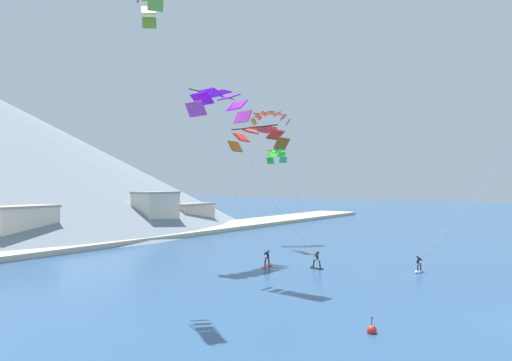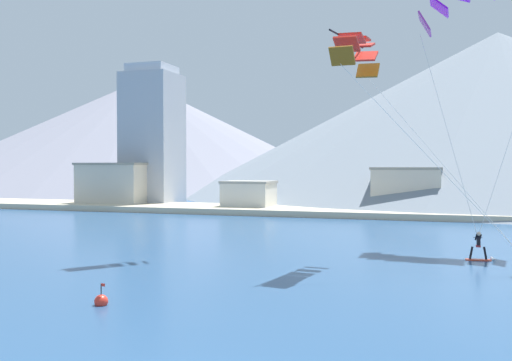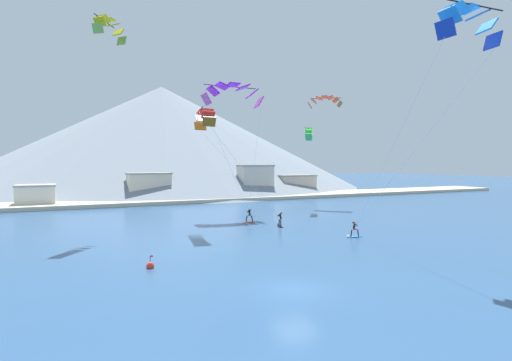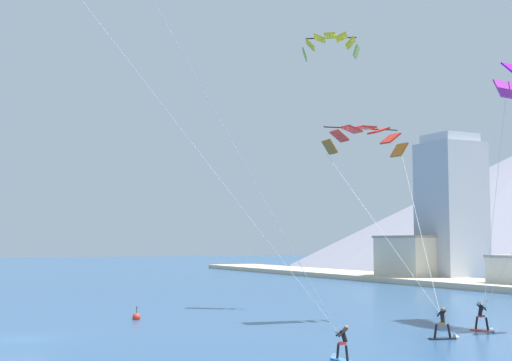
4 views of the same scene
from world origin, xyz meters
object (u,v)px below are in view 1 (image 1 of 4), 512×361
at_px(kitesurfer_near_lead, 418,268).
at_px(parafoil_kite_distant_high_outer, 271,117).
at_px(kitesurfer_near_trail, 315,262).
at_px(race_marker_buoy, 372,330).
at_px(parafoil_kite_mid_center, 220,102).
at_px(parafoil_kite_distant_mid_solo, 276,154).
at_px(kitesurfer_mid_center, 268,261).
at_px(parafoil_kite_distant_low_drift, 150,2).
at_px(parafoil_kite_near_trail, 258,136).

bearing_deg(kitesurfer_near_lead, parafoil_kite_distant_high_outer, 60.23).
height_order(kitesurfer_near_lead, kitesurfer_near_trail, kitesurfer_near_trail).
bearing_deg(kitesurfer_near_trail, parafoil_kite_distant_high_outer, 42.42).
xyz_separation_m(kitesurfer_near_lead, race_marker_buoy, (-20.35, -3.11, -0.30)).
distance_m(kitesurfer_near_trail, parafoil_kite_mid_center, 19.62).
bearing_deg(parafoil_kite_distant_mid_solo, parafoil_kite_distant_high_outer, 37.25).
xyz_separation_m(kitesurfer_near_lead, kitesurfer_near_trail, (-3.26, 9.01, 0.11)).
xyz_separation_m(kitesurfer_near_lead, parafoil_kite_distant_high_outer, (14.37, 25.12, 17.47)).
height_order(kitesurfer_mid_center, parafoil_kite_distant_high_outer, parafoil_kite_distant_high_outer).
xyz_separation_m(parafoil_kite_distant_high_outer, parafoil_kite_distant_low_drift, (-35.56, -11.83, 3.58)).
bearing_deg(parafoil_kite_mid_center, parafoil_kite_distant_high_outer, 16.01).
relative_size(parafoil_kite_near_trail, race_marker_buoy, 11.47).
xyz_separation_m(kitesurfer_near_trail, parafoil_kite_distant_high_outer, (17.63, 16.11, 17.36)).
height_order(parafoil_kite_distant_high_outer, race_marker_buoy, parafoil_kite_distant_high_outer).
height_order(kitesurfer_near_lead, race_marker_buoy, kitesurfer_near_lead).
bearing_deg(parafoil_kite_distant_high_outer, parafoil_kite_distant_low_drift, -161.60).
bearing_deg(parafoil_kite_distant_low_drift, parafoil_kite_near_trail, -19.41).
height_order(parafoil_kite_mid_center, race_marker_buoy, parafoil_kite_mid_center).
bearing_deg(race_marker_buoy, kitesurfer_near_trail, 35.34).
bearing_deg(parafoil_kite_distant_low_drift, kitesurfer_near_lead, -32.10).
height_order(kitesurfer_near_lead, parafoil_kite_mid_center, parafoil_kite_mid_center).
xyz_separation_m(parafoil_kite_near_trail, parafoil_kite_distant_low_drift, (-9.28, 3.27, 9.24)).
relative_size(kitesurfer_mid_center, parafoil_kite_distant_mid_solo, 0.43).
bearing_deg(parafoil_kite_distant_high_outer, parafoil_kite_mid_center, -163.99).
xyz_separation_m(parafoil_kite_mid_center, race_marker_buoy, (-15.64, -22.76, -16.84)).
bearing_deg(kitesurfer_near_lead, parafoil_kite_distant_low_drift, 147.90).
bearing_deg(parafoil_kite_near_trail, race_marker_buoy, -122.75).
bearing_deg(parafoil_kite_distant_mid_solo, kitesurfer_near_trail, -135.02).
distance_m(parafoil_kite_distant_high_outer, parafoil_kite_distant_mid_solo, 9.90).
relative_size(kitesurfer_near_lead, parafoil_kite_mid_center, 0.10).
xyz_separation_m(parafoil_kite_distant_mid_solo, race_marker_buoy, (-28.41, -23.43, -11.86)).
xyz_separation_m(parafoil_kite_near_trail, parafoil_kite_distant_mid_solo, (19.96, 10.30, -0.26)).
relative_size(parafoil_kite_distant_low_drift, race_marker_buoy, 4.24).
xyz_separation_m(kitesurfer_near_trail, kitesurfer_mid_center, (-1.65, 4.41, -0.01)).
bearing_deg(parafoil_kite_distant_high_outer, kitesurfer_near_lead, -119.77).
bearing_deg(kitesurfer_mid_center, kitesurfer_near_trail, -69.45).
bearing_deg(kitesurfer_mid_center, parafoil_kite_near_trail, -154.06).
xyz_separation_m(parafoil_kite_distant_high_outer, parafoil_kite_distant_mid_solo, (-6.32, -4.80, -5.91)).
distance_m(parafoil_kite_mid_center, parafoil_kite_distant_mid_solo, 13.72).
bearing_deg(parafoil_kite_distant_low_drift, parafoil_kite_distant_high_outer, 18.40).
distance_m(kitesurfer_near_trail, parafoil_kite_distant_low_drift, 27.90).
bearing_deg(race_marker_buoy, parafoil_kite_mid_center, 55.51).
distance_m(parafoil_kite_distant_mid_solo, race_marker_buoy, 38.69).
distance_m(kitesurfer_mid_center, race_marker_buoy, 22.63).
relative_size(kitesurfer_near_trail, kitesurfer_mid_center, 1.01).
distance_m(kitesurfer_mid_center, parafoil_kite_mid_center, 17.57).
distance_m(parafoil_kite_distant_low_drift, race_marker_buoy, 26.95).
distance_m(kitesurfer_near_lead, parafoil_kite_near_trail, 19.54).
xyz_separation_m(parafoil_kite_mid_center, parafoil_kite_distant_mid_solo, (12.77, 0.67, -4.98)).
bearing_deg(kitesurfer_mid_center, parafoil_kite_distant_high_outer, 31.24).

